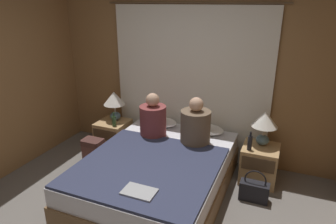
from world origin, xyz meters
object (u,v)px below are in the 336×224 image
at_px(pillow_left, 161,122).
at_px(person_left_in_bed, 153,119).
at_px(beer_bottle_on_right_stand, 250,143).
at_px(bed, 158,175).
at_px(handbag_on_floor, 254,190).
at_px(lamp_right, 265,122).
at_px(person_right_in_bed, 196,126).
at_px(beer_bottle_on_left_stand, 114,121).
at_px(backpack_on_floor, 93,150).
at_px(pillow_right, 206,129).
at_px(nightstand_left, 114,136).
at_px(laptop_on_bed, 139,192).
at_px(lamp_left, 114,101).
at_px(nightstand_right, 259,164).

bearing_deg(pillow_left, person_left_in_bed, -82.48).
bearing_deg(beer_bottle_on_right_stand, bed, -147.46).
bearing_deg(handbag_on_floor, pillow_left, 158.72).
distance_m(bed, lamp_right, 1.48).
height_order(person_right_in_bed, beer_bottle_on_left_stand, person_right_in_bed).
relative_size(pillow_left, backpack_on_floor, 1.28).
distance_m(lamp_right, person_right_in_bed, 0.87).
height_order(person_left_in_bed, person_right_in_bed, person_right_in_bed).
bearing_deg(beer_bottle_on_left_stand, person_right_in_bed, -5.09).
bearing_deg(bed, person_left_in_bed, 120.52).
relative_size(pillow_right, person_right_in_bed, 0.79).
distance_m(nightstand_left, lamp_right, 2.27).
bearing_deg(nightstand_left, lamp_right, 2.12).
relative_size(bed, lamp_right, 4.58).
relative_size(pillow_left, person_right_in_bed, 0.79).
distance_m(nightstand_left, pillow_right, 1.48).
distance_m(lamp_right, handbag_on_floor, 0.85).
bearing_deg(person_right_in_bed, nightstand_left, 170.16).
xyz_separation_m(laptop_on_bed, backpack_on_floor, (-1.29, 1.02, -0.32)).
height_order(bed, person_left_in_bed, person_left_in_bed).
bearing_deg(lamp_left, backpack_on_floor, -93.90).
xyz_separation_m(nightstand_left, person_left_in_bed, (0.80, -0.24, 0.49)).
xyz_separation_m(nightstand_right, person_right_in_bed, (-0.80, -0.24, 0.50)).
relative_size(beer_bottle_on_left_stand, laptop_on_bed, 0.65).
height_order(nightstand_left, backpack_on_floor, nightstand_left).
bearing_deg(handbag_on_floor, beer_bottle_on_right_stand, 113.18).
height_order(laptop_on_bed, backpack_on_floor, laptop_on_bed).
relative_size(nightstand_left, beer_bottle_on_left_stand, 2.33).
relative_size(nightstand_right, handbag_on_floor, 1.22).
xyz_separation_m(lamp_left, person_left_in_bed, (0.80, -0.32, -0.06)).
height_order(person_right_in_bed, laptop_on_bed, person_right_in_bed).
distance_m(nightstand_left, pillow_left, 0.83).
relative_size(nightstand_left, laptop_on_bed, 1.52).
relative_size(person_right_in_bed, beer_bottle_on_left_stand, 2.99).
height_order(nightstand_left, lamp_right, lamp_right).
height_order(nightstand_left, pillow_right, pillow_right).
distance_m(beer_bottle_on_left_stand, backpack_on_floor, 0.51).
height_order(person_right_in_bed, backpack_on_floor, person_right_in_bed).
height_order(beer_bottle_on_left_stand, beer_bottle_on_right_stand, beer_bottle_on_right_stand).
distance_m(lamp_left, lamp_right, 2.20).
bearing_deg(lamp_right, backpack_on_floor, -166.03).
bearing_deg(beer_bottle_on_right_stand, handbag_on_floor, -66.82).
height_order(nightstand_left, laptop_on_bed, laptop_on_bed).
xyz_separation_m(nightstand_left, nightstand_right, (2.20, 0.00, 0.00)).
relative_size(nightstand_left, backpack_on_floor, 1.25).
xyz_separation_m(lamp_right, pillow_left, (-1.44, 0.03, -0.24)).
relative_size(lamp_right, backpack_on_floor, 1.19).
xyz_separation_m(person_right_in_bed, laptop_on_bed, (-0.15, -1.25, -0.21)).
height_order(lamp_left, beer_bottle_on_right_stand, lamp_left).
bearing_deg(pillow_right, backpack_on_floor, -158.36).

